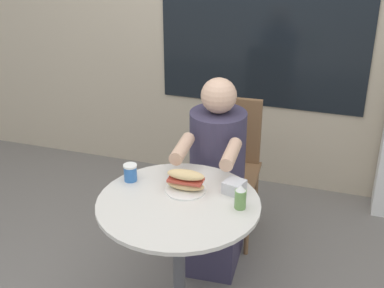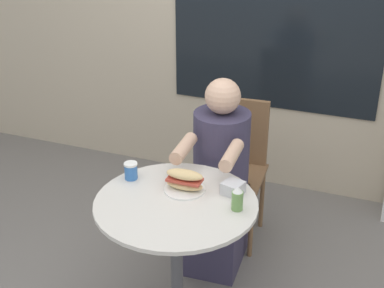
# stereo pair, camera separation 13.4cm
# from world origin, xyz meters

# --- Properties ---
(cafe_table) EXTENTS (0.76, 0.76, 0.71)m
(cafe_table) POSITION_xyz_m (0.00, 0.00, 0.53)
(cafe_table) COLOR beige
(cafe_table) RESTS_ON ground_plane
(diner_chair) EXTENTS (0.40, 0.40, 0.87)m
(diner_chair) POSITION_xyz_m (0.02, 0.89, 0.52)
(diner_chair) COLOR brown
(diner_chair) RESTS_ON ground_plane
(seated_diner) EXTENTS (0.34, 0.57, 1.12)m
(seated_diner) POSITION_xyz_m (0.03, 0.55, 0.49)
(seated_diner) COLOR #38334C
(seated_diner) RESTS_ON ground_plane
(sandwich_on_plate) EXTENTS (0.20, 0.20, 0.11)m
(sandwich_on_plate) POSITION_xyz_m (-0.00, 0.11, 0.76)
(sandwich_on_plate) COLOR white
(sandwich_on_plate) RESTS_ON cafe_table
(drink_cup) EXTENTS (0.07, 0.07, 0.09)m
(drink_cup) POSITION_xyz_m (-0.29, 0.12, 0.76)
(drink_cup) COLOR #336BB7
(drink_cup) RESTS_ON cafe_table
(napkin_box) EXTENTS (0.11, 0.11, 0.06)m
(napkin_box) POSITION_xyz_m (0.22, 0.16, 0.74)
(napkin_box) COLOR silver
(napkin_box) RESTS_ON cafe_table
(condiment_bottle) EXTENTS (0.05, 0.05, 0.11)m
(condiment_bottle) POSITION_xyz_m (0.28, 0.04, 0.77)
(condiment_bottle) COLOR #66934C
(condiment_bottle) RESTS_ON cafe_table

